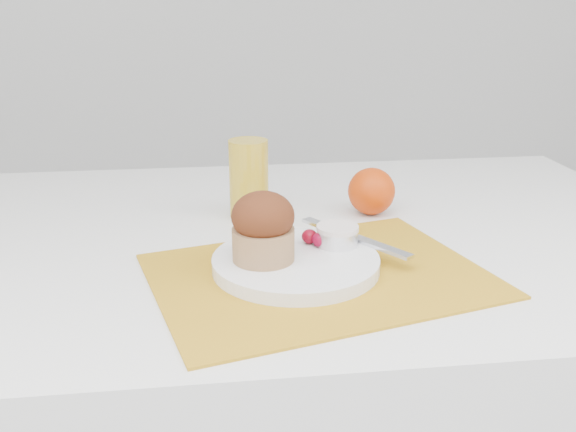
{
  "coord_description": "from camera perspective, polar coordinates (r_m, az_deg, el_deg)",
  "views": [
    {
      "loc": [
        -0.15,
        -0.87,
        1.1
      ],
      "look_at": [
        -0.04,
        -0.03,
        0.8
      ],
      "focal_mm": 40.0,
      "sensor_mm": 36.0,
      "label": 1
    }
  ],
  "objects": [
    {
      "name": "butter_knife",
      "position": [
        0.9,
        5.89,
        -1.87
      ],
      "size": [
        0.13,
        0.17,
        0.0
      ],
      "primitive_type": "cube",
      "rotation": [
        0.0,
        0.0,
        -0.97
      ],
      "color": "silver",
      "rests_on": "plate"
    },
    {
      "name": "juice_glass",
      "position": [
        1.04,
        -3.5,
        3.33
      ],
      "size": [
        0.08,
        0.08,
        0.13
      ],
      "primitive_type": "cylinder",
      "rotation": [
        0.0,
        0.0,
        -0.34
      ],
      "color": "gold",
      "rests_on": "table"
    },
    {
      "name": "cream",
      "position": [
        0.87,
        4.43,
        -1.08
      ],
      "size": [
        0.07,
        0.07,
        0.01
      ],
      "primitive_type": "cylinder",
      "rotation": [
        0.0,
        0.0,
        0.37
      ],
      "color": "white",
      "rests_on": "ramekin"
    },
    {
      "name": "placemat",
      "position": [
        0.83,
        2.78,
        -5.3
      ],
      "size": [
        0.48,
        0.4,
        0.0
      ],
      "primitive_type": "cube",
      "rotation": [
        0.0,
        0.0,
        0.25
      ],
      "color": "#C58D1B",
      "rests_on": "table"
    },
    {
      "name": "raspberry_near",
      "position": [
        0.88,
        1.93,
        -1.82
      ],
      "size": [
        0.02,
        0.02,
        0.02
      ],
      "primitive_type": "ellipsoid",
      "color": "#5A020F",
      "rests_on": "plate"
    },
    {
      "name": "orange",
      "position": [
        1.06,
        7.43,
        2.2
      ],
      "size": [
        0.08,
        0.08,
        0.08
      ],
      "primitive_type": "sphere",
      "color": "#D54007",
      "rests_on": "table"
    },
    {
      "name": "ramekin",
      "position": [
        0.88,
        4.41,
        -1.84
      ],
      "size": [
        0.06,
        0.06,
        0.02
      ],
      "primitive_type": "cylinder",
      "rotation": [
        0.0,
        0.0,
        -0.17
      ],
      "color": "silver",
      "rests_on": "plate"
    },
    {
      "name": "raspberry_far",
      "position": [
        0.87,
        2.87,
        -2.1
      ],
      "size": [
        0.02,
        0.02,
        0.02
      ],
      "primitive_type": "ellipsoid",
      "color": "#63021B",
      "rests_on": "plate"
    },
    {
      "name": "table",
      "position": [
        1.18,
        1.57,
        -18.48
      ],
      "size": [
        1.2,
        0.8,
        0.75
      ],
      "primitive_type": "cube",
      "color": "white",
      "rests_on": "ground"
    },
    {
      "name": "muffin",
      "position": [
        0.82,
        -2.23,
        -1.01
      ],
      "size": [
        0.1,
        0.1,
        0.09
      ],
      "color": "tan",
      "rests_on": "plate"
    },
    {
      "name": "plate",
      "position": [
        0.84,
        0.69,
        -4.19
      ],
      "size": [
        0.28,
        0.28,
        0.02
      ],
      "primitive_type": "cylinder",
      "rotation": [
        0.0,
        0.0,
        -0.34
      ],
      "color": "white",
      "rests_on": "placemat"
    }
  ]
}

